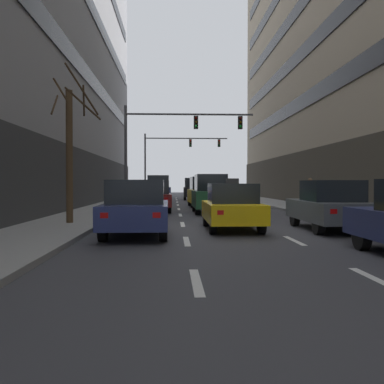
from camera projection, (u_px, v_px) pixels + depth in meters
The scene contains 32 objects.
ground_plane at pixel (227, 230), 15.27m from camera, with size 120.00×120.00×0.00m, color #38383D.
sidewalk_left at pixel (51, 228), 15.01m from camera, with size 2.99×80.00×0.14m, color gray.
lane_stripe_l1_s2 at pixel (196, 281), 7.21m from camera, with size 0.16×2.00×0.01m, color silver.
lane_stripe_l1_s3 at pixel (187, 241), 12.21m from camera, with size 0.16×2.00×0.01m, color silver.
lane_stripe_l1_s4 at pixel (183, 224), 17.20m from camera, with size 0.16×2.00×0.01m, color silver.
lane_stripe_l1_s5 at pixel (180, 215), 22.20m from camera, with size 0.16×2.00×0.01m, color silver.
lane_stripe_l1_s6 at pixel (179, 209), 27.19m from camera, with size 0.16×2.00×0.01m, color silver.
lane_stripe_l1_s7 at pixel (178, 205), 32.18m from camera, with size 0.16×2.00×0.01m, color silver.
lane_stripe_l1_s8 at pixel (177, 202), 37.18m from camera, with size 0.16×2.00×0.01m, color silver.
lane_stripe_l1_s9 at pixel (177, 200), 42.17m from camera, with size 0.16×2.00×0.01m, color silver.
lane_stripe_l1_s10 at pixel (176, 198), 47.17m from camera, with size 0.16×2.00×0.01m, color silver.
lane_stripe_l2_s2 at pixel (377, 280), 7.35m from camera, with size 0.16×2.00×0.01m, color silver.
lane_stripe_l2_s3 at pixel (294, 240), 12.34m from camera, with size 0.16×2.00×0.01m, color silver.
lane_stripe_l2_s4 at pixel (259, 224), 17.34m from camera, with size 0.16×2.00×0.01m, color silver.
lane_stripe_l2_s5 at pixel (240, 215), 22.33m from camera, with size 0.16×2.00×0.01m, color silver.
lane_stripe_l2_s6 at pixel (227, 209), 27.32m from camera, with size 0.16×2.00×0.01m, color silver.
lane_stripe_l2_s7 at pixel (219, 205), 32.32m from camera, with size 0.16×2.00×0.01m, color silver.
lane_stripe_l2_s8 at pixel (213, 202), 37.31m from camera, with size 0.16×2.00×0.01m, color silver.
lane_stripe_l2_s9 at pixel (208, 200), 42.31m from camera, with size 0.16×2.00×0.01m, color silver.
lane_stripe_l2_s10 at pixel (204, 198), 47.30m from camera, with size 0.16×2.00×0.01m, color silver.
taxi_driving_0 at pixel (202, 192), 29.66m from camera, with size 1.90×4.24×2.19m.
car_driving_1 at pixel (154, 197), 24.83m from camera, with size 2.05×4.62×1.71m.
car_driving_2 at pixel (210, 194), 23.54m from camera, with size 1.82×4.28×2.07m.
car_driving_3 at pixel (137, 208), 13.48m from camera, with size 1.95×4.56×1.70m.
car_driving_4 at pixel (158, 189), 36.02m from camera, with size 2.10×4.66×2.22m.
car_driving_5 at pixel (193, 189), 42.36m from camera, with size 1.88×4.33×2.08m.
taxi_driving_6 at pixel (232, 207), 15.16m from camera, with size 1.80×4.25×1.77m.
car_parked_1 at pixel (330, 206), 15.02m from camera, with size 1.95×4.55×1.70m.
traffic_signal_0 at pixel (170, 135), 28.61m from camera, with size 8.35×0.35×6.46m.
traffic_signal_1 at pixel (173, 152), 48.90m from camera, with size 9.19×0.34×6.91m.
street_tree_0 at pixel (70, 150), 16.31m from camera, with size 1.75×1.80×5.64m.
pedestrian_0 at pixel (310, 191), 23.80m from camera, with size 0.39×0.41×1.74m.
Camera 1 is at (-1.89, -15.17, 1.61)m, focal length 41.40 mm.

